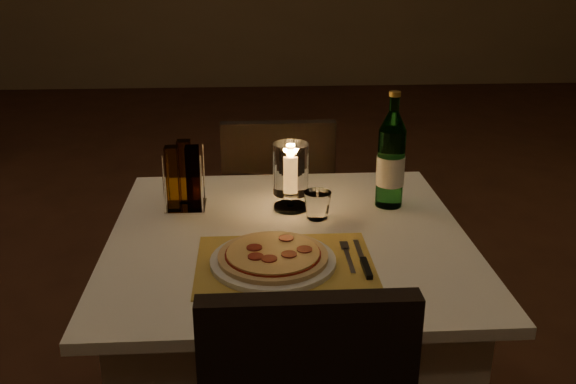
{
  "coord_description": "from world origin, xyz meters",
  "views": [
    {
      "loc": [
        -0.02,
        -2.12,
        1.5
      ],
      "look_at": [
        0.08,
        -0.47,
        0.86
      ],
      "focal_mm": 40.0,
      "sensor_mm": 36.0,
      "label": 1
    }
  ],
  "objects": [
    {
      "name": "cruet_caddy",
      "position": [
        -0.22,
        -0.28,
        0.84
      ],
      "size": [
        0.12,
        0.12,
        0.21
      ],
      "color": "white",
      "rests_on": "main_table"
    },
    {
      "name": "chair_far",
      "position": [
        0.08,
        0.22,
        0.55
      ],
      "size": [
        0.42,
        0.42,
        0.9
      ],
      "color": "black",
      "rests_on": "ground"
    },
    {
      "name": "floor",
      "position": [
        0.0,
        0.0,
        -0.01
      ],
      "size": [
        8.0,
        10.0,
        0.02
      ],
      "primitive_type": "cube",
      "color": "#462416",
      "rests_on": "ground"
    },
    {
      "name": "pizza",
      "position": [
        0.03,
        -0.67,
        0.77
      ],
      "size": [
        0.28,
        0.28,
        0.02
      ],
      "color": "#D8B77F",
      "rests_on": "plate"
    },
    {
      "name": "water_bottle",
      "position": [
        0.41,
        -0.29,
        0.88
      ],
      "size": [
        0.09,
        0.09,
        0.36
      ],
      "color": "#5CAC66",
      "rests_on": "main_table"
    },
    {
      "name": "knife",
      "position": [
        0.26,
        -0.7,
        0.75
      ],
      "size": [
        0.02,
        0.22,
        0.01
      ],
      "color": "black",
      "rests_on": "placemat"
    },
    {
      "name": "main_table",
      "position": [
        0.08,
        -0.49,
        0.37
      ],
      "size": [
        1.0,
        1.0,
        0.74
      ],
      "color": "white",
      "rests_on": "ground"
    },
    {
      "name": "placemat",
      "position": [
        0.06,
        -0.67,
        0.74
      ],
      "size": [
        0.45,
        0.34,
        0.0
      ],
      "primitive_type": "cube",
      "color": "gold",
      "rests_on": "main_table"
    },
    {
      "name": "fork",
      "position": [
        0.23,
        -0.64,
        0.75
      ],
      "size": [
        0.02,
        0.18,
        0.0
      ],
      "color": "silver",
      "rests_on": "placemat"
    },
    {
      "name": "tumbler",
      "position": [
        0.18,
        -0.38,
        0.78
      ],
      "size": [
        0.08,
        0.08,
        0.08
      ],
      "primitive_type": null,
      "color": "white",
      "rests_on": "main_table"
    },
    {
      "name": "hurricane_candle",
      "position": [
        0.1,
        -0.3,
        0.86
      ],
      "size": [
        0.11,
        0.11,
        0.21
      ],
      "color": "white",
      "rests_on": "main_table"
    },
    {
      "name": "plate",
      "position": [
        0.03,
        -0.67,
        0.75
      ],
      "size": [
        0.32,
        0.32,
        0.01
      ],
      "primitive_type": "cylinder",
      "color": "white",
      "rests_on": "placemat"
    }
  ]
}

